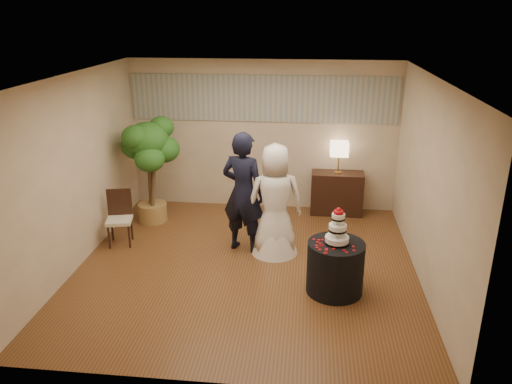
# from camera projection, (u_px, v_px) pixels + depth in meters

# --- Properties ---
(floor) EXTENTS (5.00, 5.00, 0.00)m
(floor) POSITION_uv_depth(u_px,v_px,m) (247.00, 266.00, 7.49)
(floor) COLOR brown
(floor) RESTS_ON ground
(ceiling) EXTENTS (5.00, 5.00, 0.00)m
(ceiling) POSITION_uv_depth(u_px,v_px,m) (245.00, 77.00, 6.52)
(ceiling) COLOR white
(ceiling) RESTS_ON wall_back
(wall_back) EXTENTS (5.00, 0.06, 2.80)m
(wall_back) POSITION_uv_depth(u_px,v_px,m) (263.00, 136.00, 9.34)
(wall_back) COLOR #CAB595
(wall_back) RESTS_ON ground
(wall_front) EXTENTS (5.00, 0.06, 2.80)m
(wall_front) POSITION_uv_depth(u_px,v_px,m) (212.00, 263.00, 4.67)
(wall_front) COLOR #CAB595
(wall_front) RESTS_ON ground
(wall_left) EXTENTS (0.06, 5.00, 2.80)m
(wall_left) POSITION_uv_depth(u_px,v_px,m) (76.00, 172.00, 7.26)
(wall_left) COLOR #CAB595
(wall_left) RESTS_ON ground
(wall_right) EXTENTS (0.06, 5.00, 2.80)m
(wall_right) POSITION_uv_depth(u_px,v_px,m) (429.00, 184.00, 6.75)
(wall_right) COLOR #CAB595
(wall_right) RESTS_ON ground
(mural_border) EXTENTS (4.90, 0.02, 0.85)m
(mural_border) POSITION_uv_depth(u_px,v_px,m) (263.00, 99.00, 9.08)
(mural_border) COLOR #959A8D
(mural_border) RESTS_ON wall_back
(groom) EXTENTS (0.81, 0.66, 1.93)m
(groom) POSITION_uv_depth(u_px,v_px,m) (243.00, 193.00, 7.70)
(groom) COLOR black
(groom) RESTS_ON floor
(bride) EXTENTS (0.99, 0.90, 1.77)m
(bride) POSITION_uv_depth(u_px,v_px,m) (275.00, 200.00, 7.64)
(bride) COLOR white
(bride) RESTS_ON floor
(cake_table) EXTENTS (0.79, 0.79, 0.72)m
(cake_table) POSITION_uv_depth(u_px,v_px,m) (335.00, 267.00, 6.72)
(cake_table) COLOR black
(cake_table) RESTS_ON floor
(wedding_cake) EXTENTS (0.32, 0.32, 0.51)m
(wedding_cake) POSITION_uv_depth(u_px,v_px,m) (338.00, 226.00, 6.50)
(wedding_cake) COLOR white
(wedding_cake) RESTS_ON cake_table
(console) EXTENTS (0.96, 0.44, 0.80)m
(console) POSITION_uv_depth(u_px,v_px,m) (337.00, 193.00, 9.32)
(console) COLOR black
(console) RESTS_ON floor
(table_lamp) EXTENTS (0.32, 0.32, 0.58)m
(table_lamp) POSITION_uv_depth(u_px,v_px,m) (339.00, 158.00, 9.08)
(table_lamp) COLOR beige
(table_lamp) RESTS_ON console
(ficus_tree) EXTENTS (1.30, 1.30, 1.93)m
(ficus_tree) POSITION_uv_depth(u_px,v_px,m) (150.00, 170.00, 8.78)
(ficus_tree) COLOR #28611E
(ficus_tree) RESTS_ON floor
(side_chair) EXTENTS (0.50, 0.51, 0.90)m
(side_chair) POSITION_uv_depth(u_px,v_px,m) (119.00, 219.00, 8.05)
(side_chair) COLOR black
(side_chair) RESTS_ON floor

